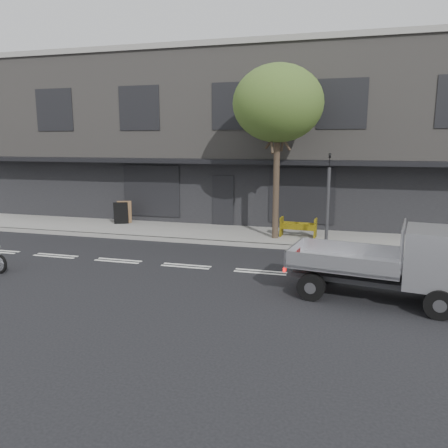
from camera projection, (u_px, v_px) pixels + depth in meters
ground at (186, 266)px, 13.88m from camera, size 80.00×80.00×0.00m
sidewalk at (225, 234)px, 18.32m from camera, size 32.00×3.20×0.15m
kerb at (214, 242)px, 16.80m from camera, size 32.00×0.20×0.15m
building_main at (256, 139)px, 23.84m from camera, size 26.00×10.00×8.00m
street_tree at (278, 104)px, 16.30m from camera, size 3.40×3.40×6.74m
traffic_light_pole at (328, 205)px, 15.66m from camera, size 0.12×0.12×3.50m
flatbed_ute at (421, 260)px, 10.41m from camera, size 4.49×2.37×1.98m
construction_barrier at (298, 228)px, 17.20m from camera, size 1.48×0.70×0.80m
sandwich_board at (121, 213)px, 19.99m from camera, size 0.77×0.66×1.03m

